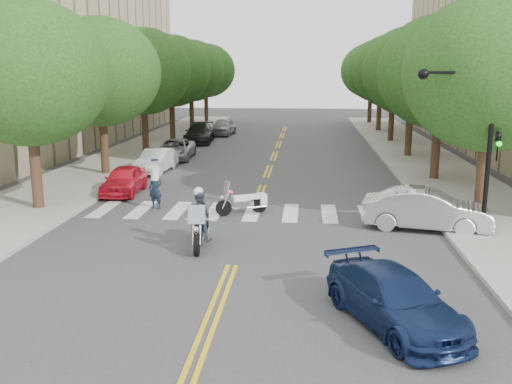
# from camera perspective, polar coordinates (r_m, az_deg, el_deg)

# --- Properties ---
(ground) EXTENTS (140.00, 140.00, 0.00)m
(ground) POSITION_cam_1_polar(r_m,az_deg,el_deg) (17.04, -2.41, -7.38)
(ground) COLOR #38383A
(ground) RESTS_ON ground
(sidewalk_left) EXTENTS (5.00, 60.00, 0.15)m
(sidewalk_left) POSITION_cam_1_polar(r_m,az_deg,el_deg) (40.06, -11.90, 3.84)
(sidewalk_left) COLOR #9E9991
(sidewalk_left) RESTS_ON ground
(sidewalk_right) EXTENTS (5.00, 60.00, 0.15)m
(sidewalk_right) POSITION_cam_1_polar(r_m,az_deg,el_deg) (39.04, 15.92, 3.42)
(sidewalk_right) COLOR #9E9991
(sidewalk_right) RESTS_ON ground
(tree_l_0) EXTENTS (6.40, 6.40, 8.45)m
(tree_l_0) POSITION_cam_1_polar(r_m,az_deg,el_deg) (24.49, -21.85, 10.98)
(tree_l_0) COLOR #382316
(tree_l_0) RESTS_ON ground
(tree_l_1) EXTENTS (6.40, 6.40, 8.45)m
(tree_l_1) POSITION_cam_1_polar(r_m,az_deg,el_deg) (31.85, -15.32, 11.49)
(tree_l_1) COLOR #382316
(tree_l_1) RESTS_ON ground
(tree_l_2) EXTENTS (6.40, 6.40, 8.45)m
(tree_l_2) POSITION_cam_1_polar(r_m,az_deg,el_deg) (39.46, -11.25, 11.74)
(tree_l_2) COLOR #382316
(tree_l_2) RESTS_ON ground
(tree_l_3) EXTENTS (6.40, 6.40, 8.45)m
(tree_l_3) POSITION_cam_1_polar(r_m,az_deg,el_deg) (47.20, -8.51, 11.87)
(tree_l_3) COLOR #382316
(tree_l_3) RESTS_ON ground
(tree_l_4) EXTENTS (6.40, 6.40, 8.45)m
(tree_l_4) POSITION_cam_1_polar(r_m,az_deg,el_deg) (55.01, -6.54, 11.94)
(tree_l_4) COLOR #382316
(tree_l_4) RESTS_ON ground
(tree_l_5) EXTENTS (6.40, 6.40, 8.45)m
(tree_l_5) POSITION_cam_1_polar(r_m,az_deg,el_deg) (62.87, -5.06, 11.99)
(tree_l_5) COLOR #382316
(tree_l_5) RESTS_ON ground
(tree_r_0) EXTENTS (6.40, 6.40, 8.45)m
(tree_r_0) POSITION_cam_1_polar(r_m,az_deg,el_deg) (22.91, 22.43, 10.91)
(tree_r_0) COLOR #382316
(tree_r_0) RESTS_ON ground
(tree_r_1) EXTENTS (6.40, 6.40, 8.45)m
(tree_r_1) POSITION_cam_1_polar(r_m,az_deg,el_deg) (30.65, 18.00, 11.32)
(tree_r_1) COLOR #382316
(tree_r_1) RESTS_ON ground
(tree_r_2) EXTENTS (6.40, 6.40, 8.45)m
(tree_r_2) POSITION_cam_1_polar(r_m,az_deg,el_deg) (38.50, 15.36, 11.53)
(tree_r_2) COLOR #382316
(tree_r_2) RESTS_ON ground
(tree_r_3) EXTENTS (6.40, 6.40, 8.45)m
(tree_r_3) POSITION_cam_1_polar(r_m,az_deg,el_deg) (46.40, 13.61, 11.66)
(tree_r_3) COLOR #382316
(tree_r_3) RESTS_ON ground
(tree_r_4) EXTENTS (6.40, 6.40, 8.45)m
(tree_r_4) POSITION_cam_1_polar(r_m,az_deg,el_deg) (54.33, 12.37, 11.74)
(tree_r_4) COLOR #382316
(tree_r_4) RESTS_ON ground
(tree_r_5) EXTENTS (6.40, 6.40, 8.45)m
(tree_r_5) POSITION_cam_1_polar(r_m,az_deg,el_deg) (62.28, 11.45, 11.80)
(tree_r_5) COLOR #382316
(tree_r_5) RESTS_ON ground
(traffic_signal_pole) EXTENTS (2.82, 0.42, 6.00)m
(traffic_signal_pole) POSITION_cam_1_polar(r_m,az_deg,el_deg) (20.30, 21.14, 5.77)
(traffic_signal_pole) COLOR black
(traffic_signal_pole) RESTS_ON ground
(motorcycle_police) EXTENTS (0.88, 2.46, 2.00)m
(motorcycle_police) POSITION_cam_1_polar(r_m,az_deg,el_deg) (18.68, -5.70, -2.81)
(motorcycle_police) COLOR black
(motorcycle_police) RESTS_ON ground
(motorcycle_parked) EXTENTS (2.01, 1.21, 1.39)m
(motorcycle_parked) POSITION_cam_1_polar(r_m,az_deg,el_deg) (22.87, -1.00, -1.00)
(motorcycle_parked) COLOR black
(motorcycle_parked) RESTS_ON ground
(officer_standing) EXTENTS (0.70, 0.55, 1.69)m
(officer_standing) POSITION_cam_1_polar(r_m,az_deg,el_deg) (23.97, -10.01, 0.31)
(officer_standing) COLOR #151F31
(officer_standing) RESTS_ON ground
(convertible) EXTENTS (4.75, 2.45, 1.49)m
(convertible) POSITION_cam_1_polar(r_m,az_deg,el_deg) (21.46, 16.69, -1.70)
(convertible) COLOR #B4B4B7
(convertible) RESTS_ON ground
(sedan_blue) EXTENTS (3.37, 4.64, 1.25)m
(sedan_blue) POSITION_cam_1_polar(r_m,az_deg,el_deg) (13.45, 13.68, -10.35)
(sedan_blue) COLOR #101F46
(sedan_blue) RESTS_ON ground
(parked_car_a) EXTENTS (1.66, 3.88, 1.31)m
(parked_car_a) POSITION_cam_1_polar(r_m,az_deg,el_deg) (27.25, -13.05, 1.18)
(parked_car_a) COLOR red
(parked_car_a) RESTS_ON ground
(parked_car_b) EXTENTS (1.70, 4.05, 1.30)m
(parked_car_b) POSITION_cam_1_polar(r_m,az_deg,el_deg) (32.70, -9.95, 3.11)
(parked_car_b) COLOR white
(parked_car_b) RESTS_ON ground
(parked_car_c) EXTENTS (2.35, 4.74, 1.29)m
(parked_car_c) POSITION_cam_1_polar(r_m,az_deg,el_deg) (37.27, -8.08, 4.26)
(parked_car_c) COLOR #93959A
(parked_car_c) RESTS_ON ground
(parked_car_d) EXTENTS (2.44, 5.28, 1.49)m
(parked_car_d) POSITION_cam_1_polar(r_m,az_deg,el_deg) (45.48, -5.68, 5.86)
(parked_car_d) COLOR black
(parked_car_d) RESTS_ON ground
(parked_car_e) EXTENTS (2.07, 4.44, 1.47)m
(parked_car_e) POSITION_cam_1_polar(r_m,az_deg,el_deg) (50.70, -3.30, 6.53)
(parked_car_e) COLOR gray
(parked_car_e) RESTS_ON ground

